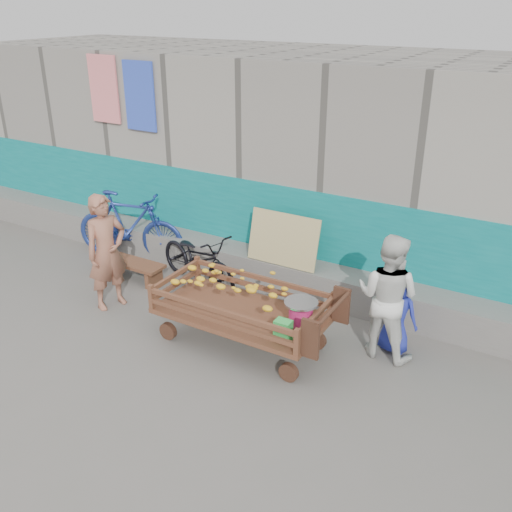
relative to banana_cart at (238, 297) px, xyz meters
The scene contains 9 objects.
ground 1.14m from the banana_cart, 117.47° to the right, with size 80.00×80.00×0.00m, color #5F5D56.
building_wall 3.33m from the banana_cart, 97.97° to the left, with size 12.00×3.50×3.00m.
banana_cart is the anchor object (origin of this frame).
bench 2.39m from the banana_cart, 164.05° to the left, with size 1.12×0.34×0.28m.
vendor_man 1.94m from the banana_cart, behind, with size 0.56×0.37×1.53m, color #9A5F48.
woman 1.66m from the banana_cart, 23.33° to the left, with size 0.71×0.55×1.46m, color silver.
child 1.80m from the banana_cart, 26.10° to the left, with size 0.47×0.31×0.96m, color #202A9A.
bicycle_dark 1.63m from the banana_cart, 142.30° to the left, with size 0.53×1.52×0.80m, color black.
bicycle_blue 2.96m from the banana_cart, 156.25° to the left, with size 0.51×1.79×1.08m, color navy.
Camera 1 is at (3.51, -3.96, 3.72)m, focal length 40.00 mm.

